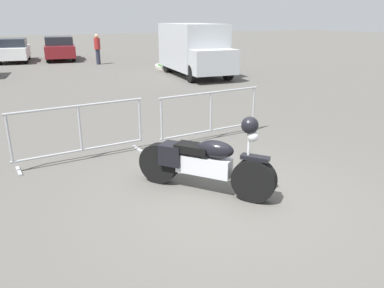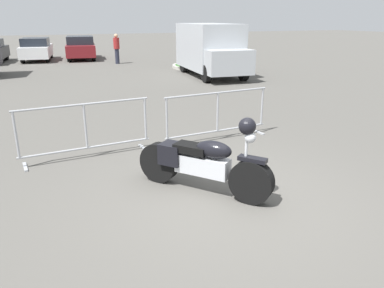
# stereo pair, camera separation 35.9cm
# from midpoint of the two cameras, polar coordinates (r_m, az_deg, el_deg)

# --- Properties ---
(ground_plane) EXTENTS (120.00, 120.00, 0.00)m
(ground_plane) POSITION_cam_midpoint_polar(r_m,az_deg,el_deg) (5.69, 6.92, -8.32)
(ground_plane) COLOR #54514C
(motorcycle) EXTENTS (1.52, 1.89, 1.27)m
(motorcycle) POSITION_cam_midpoint_polar(r_m,az_deg,el_deg) (5.71, 3.41, -2.78)
(motorcycle) COLOR black
(motorcycle) RESTS_ON ground
(crowd_barrier_near) EXTENTS (2.50, 0.60, 1.07)m
(crowd_barrier_near) POSITION_cam_midpoint_polar(r_m,az_deg,el_deg) (7.30, -14.55, 2.09)
(crowd_barrier_near) COLOR #9EA0A5
(crowd_barrier_near) RESTS_ON ground
(crowd_barrier_far) EXTENTS (2.50, 0.60, 1.07)m
(crowd_barrier_far) POSITION_cam_midpoint_polar(r_m,az_deg,el_deg) (8.19, 5.16, 4.39)
(crowd_barrier_far) COLOR #9EA0A5
(crowd_barrier_far) RESTS_ON ground
(delivery_van) EXTENTS (2.46, 5.18, 2.31)m
(delivery_van) POSITION_cam_midpoint_polar(r_m,az_deg,el_deg) (17.65, 3.42, 14.37)
(delivery_van) COLOR #B2B7BC
(delivery_van) RESTS_ON ground
(parked_car_white) EXTENTS (2.21, 4.27, 1.38)m
(parked_car_white) POSITION_cam_midpoint_polar(r_m,az_deg,el_deg) (25.87, -22.26, 13.24)
(parked_car_white) COLOR white
(parked_car_white) RESTS_ON ground
(parked_car_maroon) EXTENTS (2.32, 4.48, 1.45)m
(parked_car_maroon) POSITION_cam_midpoint_polar(r_m,az_deg,el_deg) (25.85, -16.21, 13.94)
(parked_car_maroon) COLOR maroon
(parked_car_maroon) RESTS_ON ground
(pedestrian) EXTENTS (0.40, 0.40, 1.69)m
(pedestrian) POSITION_cam_midpoint_polar(r_m,az_deg,el_deg) (22.70, -10.96, 14.23)
(pedestrian) COLOR #262838
(pedestrian) RESTS_ON ground
(planter_island) EXTENTS (3.99, 3.99, 1.00)m
(planter_island) POSITION_cam_midpoint_polar(r_m,az_deg,el_deg) (20.78, 3.14, 12.29)
(planter_island) COLOR #ADA89E
(planter_island) RESTS_ON ground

